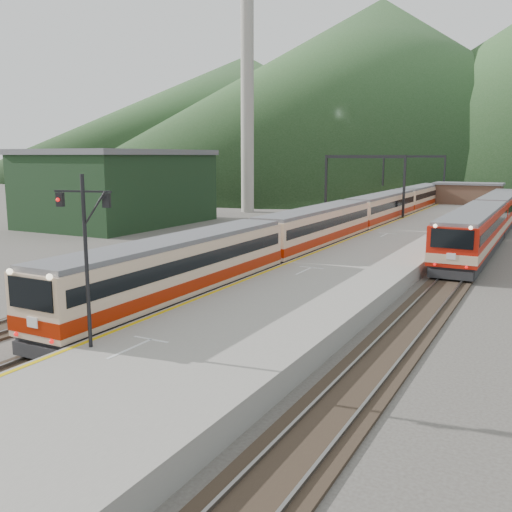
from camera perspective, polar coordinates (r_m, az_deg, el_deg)
The scene contains 16 objects.
track_main at distance 52.78m, azimuth 8.68°, elevation 1.34°, with size 2.60×200.00×0.23m.
track_far at distance 54.61m, azimuth 3.72°, elevation 1.72°, with size 2.60×200.00×0.23m.
track_second at distance 50.26m, azimuth 21.15°, elevation 0.35°, with size 2.60×200.00×0.23m.
platform at distance 49.26m, azimuth 14.08°, elevation 1.05°, with size 8.00×100.00×1.00m, color gray.
gantry_near at distance 67.38m, azimuth 10.75°, elevation 7.85°, with size 9.55×0.25×8.00m.
gantry_far at distance 91.55m, azimuth 15.45°, elevation 8.19°, with size 9.55×0.25×8.00m.
warehouse at distance 68.40m, azimuth -13.50°, elevation 6.72°, with size 14.50×20.50×8.60m.
smokestack at distance 81.64m, azimuth -0.87°, elevation 14.98°, with size 1.80×1.80×30.00m, color #9E998E.
station_shed at distance 88.24m, azimuth 20.46°, elevation 5.90°, with size 9.40×4.40×3.10m.
hill_a at distance 208.51m, azimuth 12.29°, elevation 15.85°, with size 180.00×180.00×60.00m, color #23471E.
hill_d at distance 285.20m, azimuth -0.96°, elevation 13.93°, with size 200.00×200.00×55.00m, color #23471E.
main_train at distance 55.60m, azimuth 9.84°, elevation 3.68°, with size 2.79×76.49×3.40m.
second_train at distance 58.39m, azimuth 22.29°, elevation 3.58°, with size 3.13×42.58×3.82m.
signal_mast at distance 21.08m, azimuth -16.69°, elevation 1.27°, with size 2.15×0.68×6.27m.
short_signal_b at distance 40.16m, azimuth -1.74°, elevation 0.77°, with size 0.25×0.20×2.27m.
short_signal_c at distance 35.81m, azimuth -15.72°, elevation -0.74°, with size 0.24×0.18×2.27m.
Camera 1 is at (17.07, -9.33, 7.90)m, focal length 40.00 mm.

